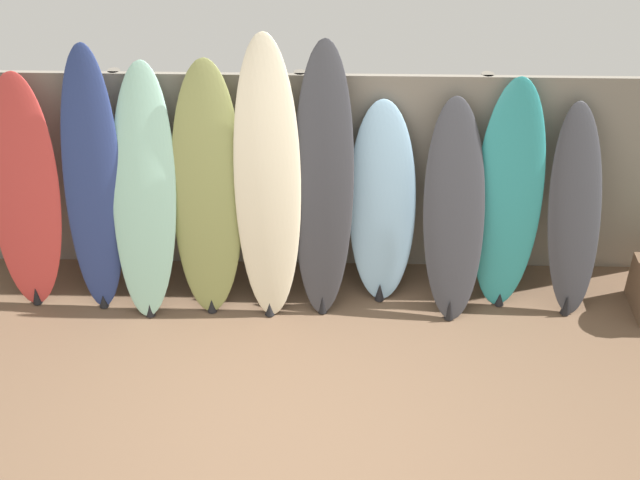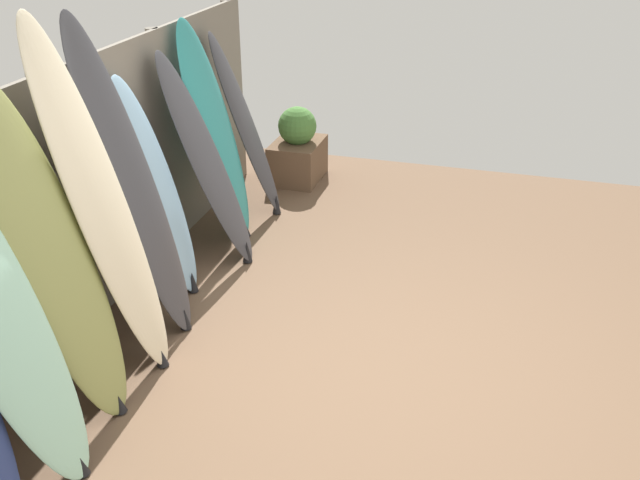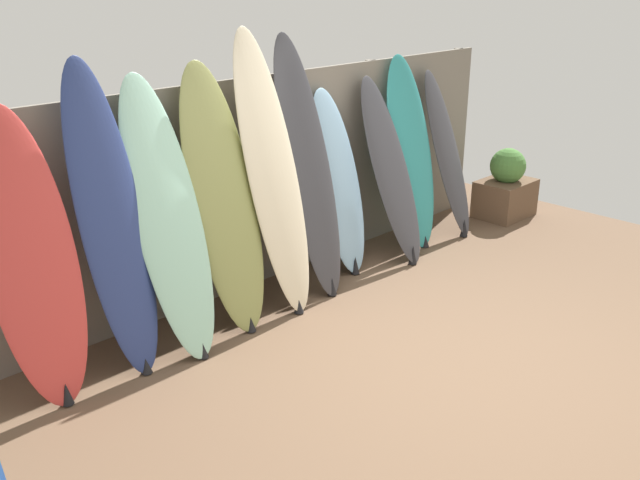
{
  "view_description": "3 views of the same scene",
  "coord_description": "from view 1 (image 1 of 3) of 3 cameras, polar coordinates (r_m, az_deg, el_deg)",
  "views": [
    {
      "loc": [
        0.29,
        -4.24,
        4.78
      ],
      "look_at": [
        0.18,
        0.94,
        1.0
      ],
      "focal_mm": 50.0,
      "sensor_mm": 36.0,
      "label": 1
    },
    {
      "loc": [
        -3.54,
        -0.75,
        2.83
      ],
      "look_at": [
        0.45,
        0.41,
        0.7
      ],
      "focal_mm": 40.0,
      "sensor_mm": 36.0,
      "label": 2
    },
    {
      "loc": [
        -3.76,
        -2.52,
        2.63
      ],
      "look_at": [
        -0.34,
        0.93,
        0.76
      ],
      "focal_mm": 40.0,
      "sensor_mm": 36.0,
      "label": 3
    }
  ],
  "objects": [
    {
      "name": "surfboard_teal_8",
      "position": [
        7.19,
        11.96,
        2.71
      ],
      "size": [
        0.59,
        0.6,
        1.86
      ],
      "color": "teal",
      "rests_on": "ground"
    },
    {
      "name": "fence_back",
      "position": [
        7.36,
        -1.21,
        4.25
      ],
      "size": [
        6.08,
        0.11,
        1.8
      ],
      "color": "gray",
      "rests_on": "ground"
    },
    {
      "name": "surfboard_charcoal_5",
      "position": [
        6.92,
        0.22,
        3.55
      ],
      "size": [
        0.49,
        0.68,
        2.15
      ],
      "color": "#38383D",
      "rests_on": "ground"
    },
    {
      "name": "surfboard_red_0",
      "position": [
        7.42,
        -18.39,
        2.8
      ],
      "size": [
        0.6,
        0.57,
        1.89
      ],
      "color": "#D13D38",
      "rests_on": "ground"
    },
    {
      "name": "surfboard_olive_3",
      "position": [
        7.0,
        -7.22,
        3.08
      ],
      "size": [
        0.59,
        0.65,
        2.01
      ],
      "color": "olive",
      "rests_on": "ground"
    },
    {
      "name": "surfboard_seafoam_2",
      "position": [
        7.09,
        -11.19,
        2.88
      ],
      "size": [
        0.56,
        0.78,
        1.97
      ],
      "color": "#9ED6BC",
      "rests_on": "ground"
    },
    {
      "name": "ground",
      "position": [
        6.39,
        -1.83,
        -12.31
      ],
      "size": [
        7.68,
        7.68,
        0.0
      ],
      "primitive_type": "plane",
      "color": "brown"
    },
    {
      "name": "surfboard_navy_1",
      "position": [
        7.19,
        -14.34,
        3.58
      ],
      "size": [
        0.47,
        0.62,
        2.11
      ],
      "color": "navy",
      "rests_on": "ground"
    },
    {
      "name": "surfboard_skyblue_6",
      "position": [
        7.15,
        4.01,
        2.29
      ],
      "size": [
        0.58,
        0.56,
        1.65
      ],
      "color": "#8CB7D6",
      "rests_on": "ground"
    },
    {
      "name": "surfboard_charcoal_9",
      "position": [
        7.3,
        15.98,
        1.68
      ],
      "size": [
        0.52,
        0.69,
        1.67
      ],
      "color": "#38383D",
      "rests_on": "ground"
    },
    {
      "name": "surfboard_charcoal_7",
      "position": [
        7.06,
        8.57,
        1.7
      ],
      "size": [
        0.53,
        0.74,
        1.7
      ],
      "color": "#38383D",
      "rests_on": "ground"
    },
    {
      "name": "surfboard_cream_4",
      "position": [
        6.88,
        -3.38,
        3.71
      ],
      "size": [
        0.56,
        0.7,
        2.22
      ],
      "color": "beige",
      "rests_on": "ground"
    }
  ]
}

